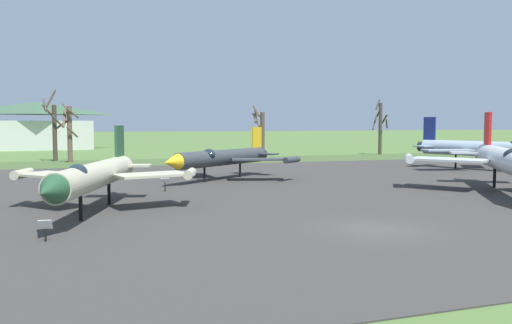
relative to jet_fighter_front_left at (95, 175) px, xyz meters
The scene contains 14 objects.
ground_plane 14.99m from the jet_fighter_front_left, 37.52° to the right, with size 600.00×600.00×0.00m, color #4C6B33.
asphalt_apron 13.43m from the jet_fighter_front_left, 27.42° to the left, with size 88.39×50.52×0.05m, color #383533.
grass_verge_strip 39.23m from the jet_fighter_front_left, 72.51° to the left, with size 148.39×12.00×0.06m, color #3F562B.
jet_fighter_front_left is the anchor object (origin of this frame).
info_placard_front_left 7.42m from the jet_fighter_front_left, 108.75° to the right, with size 0.57×0.34×0.95m.
jet_fighter_front_right 41.80m from the jet_fighter_front_left, 19.93° to the left, with size 11.17×15.88×5.55m.
jet_fighter_rear_center 26.92m from the jet_fighter_front_left, ahead, with size 13.06×16.05×5.74m.
jet_fighter_rear_left 18.13m from the jet_fighter_front_left, 51.79° to the left, with size 12.23×11.50×4.51m.
info_placard_rear_left 9.55m from the jet_fighter_front_left, 56.67° to the left, with size 0.67×0.39×0.98m.
bare_tree_far_left 43.81m from the jet_fighter_front_left, 93.21° to the left, with size 3.61×3.59×9.11m.
bare_tree_left_of_center 40.59m from the jet_fighter_front_left, 91.01° to the left, with size 2.09×2.09×7.34m.
bare_tree_center 47.74m from the jet_fighter_front_left, 59.04° to the left, with size 1.70×2.59×7.38m.
bare_tree_right_of_center 61.72m from the jet_fighter_front_left, 43.61° to the left, with size 2.87×2.87×8.54m.
visitor_building 77.96m from the jet_fighter_front_left, 94.43° to the left, with size 21.03×10.40×8.79m.
Camera 1 is at (-13.42, -21.42, 4.86)m, focal length 38.41 mm.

